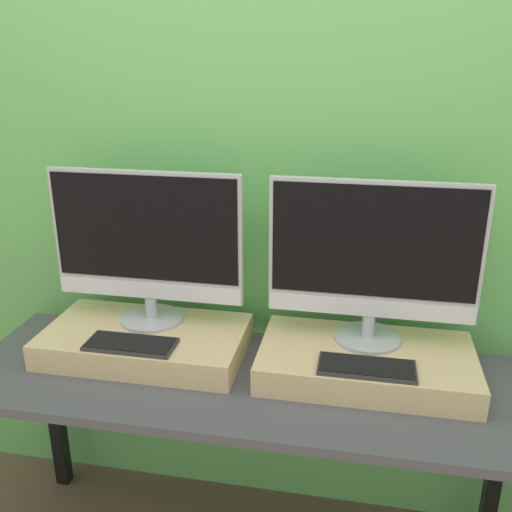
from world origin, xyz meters
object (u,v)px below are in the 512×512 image
object	(u,v)px
monitor_right	(373,258)
keyboard_right	(367,367)
keyboard_left	(131,344)
monitor_left	(147,243)

from	to	relation	value
monitor_right	keyboard_right	distance (m)	0.33
keyboard_left	monitor_right	distance (m)	0.80
keyboard_left	keyboard_right	world-z (taller)	same
keyboard_right	keyboard_left	bearing A→B (deg)	180.00
monitor_left	keyboard_left	xyz separation A→B (m)	(-0.00, -0.19, -0.27)
monitor_left	keyboard_left	world-z (taller)	monitor_left
monitor_right	monitor_left	bearing A→B (deg)	180.00
monitor_left	keyboard_right	world-z (taller)	monitor_left
keyboard_right	monitor_right	bearing A→B (deg)	90.00
monitor_left	keyboard_left	size ratio (longest dim) A/B	2.27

